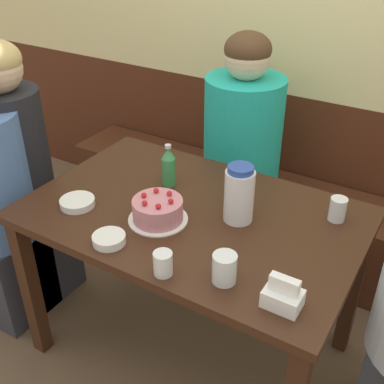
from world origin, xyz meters
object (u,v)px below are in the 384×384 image
glass_tumbler_short (163,263)px  person_pale_blue_shirt (22,186)px  napkin_holder (283,296)px  bowl_soup_white (109,239)px  glass_water_tall (224,268)px  birthday_cake (158,210)px  water_pitcher (239,194)px  bench_seat (269,219)px  person_dark_striped (241,159)px  bowl_rice_small (77,202)px  glass_shot_small (338,209)px  soju_bottle (169,166)px

glass_tumbler_short → person_pale_blue_shirt: size_ratio=0.06×
napkin_holder → glass_tumbler_short: 0.38m
bowl_soup_white → glass_water_tall: glass_water_tall is taller
birthday_cake → water_pitcher: (0.25, 0.16, 0.07)m
bench_seat → person_dark_striped: (-0.12, -0.16, 0.42)m
water_pitcher → glass_water_tall: (0.11, -0.32, -0.06)m
bowl_soup_white → bowl_rice_small: bearing=155.0°
person_dark_striped → bench_seat: bearing=144.8°
person_pale_blue_shirt → bench_seat: bearing=45.3°
bench_seat → bowl_soup_white: (-0.14, -1.14, 0.54)m
birthday_cake → glass_shot_small: birthday_cake is taller
person_dark_striped → bowl_rice_small: bearing=-18.1°
bench_seat → water_pitcher: size_ratio=11.39×
glass_shot_small → person_pale_blue_shirt: 1.41m
bowl_rice_small → glass_water_tall: size_ratio=1.36×
bowl_soup_white → bowl_rice_small: 0.28m
bowl_rice_small → person_dark_striped: bearing=71.9°
bowl_rice_small → glass_shot_small: (0.88, 0.42, 0.03)m
bowl_rice_small → glass_tumbler_short: (0.50, -0.15, 0.03)m
water_pitcher → soju_bottle: water_pitcher is taller
birthday_cake → glass_water_tall: 0.40m
bench_seat → napkin_holder: 1.34m
bench_seat → bowl_rice_small: size_ratio=18.75×
soju_bottle → glass_tumbler_short: 0.56m
glass_shot_small → person_pale_blue_shirt: (-1.36, -0.29, -0.18)m
bowl_rice_small → glass_tumbler_short: 0.53m
bowl_rice_small → glass_water_tall: (0.68, -0.08, 0.03)m
soju_bottle → bowl_soup_white: 0.44m
glass_shot_small → soju_bottle: bearing=-171.0°
water_pitcher → napkin_holder: water_pitcher is taller
bowl_soup_white → bowl_rice_small: size_ratio=0.86×
bowl_rice_small → person_pale_blue_shirt: (-0.49, 0.13, -0.14)m
birthday_cake → bowl_rice_small: (-0.32, -0.08, -0.03)m
bench_seat → person_pale_blue_shirt: (-0.89, -0.90, 0.39)m
water_pitcher → glass_tumbler_short: size_ratio=2.77×
water_pitcher → napkin_holder: bearing=-46.9°
birthday_cake → bowl_soup_white: size_ratio=1.92×
bench_seat → glass_shot_small: glass_shot_small is taller
water_pitcher → person_dark_striped: bearing=114.7°
napkin_holder → glass_water_tall: 0.19m
glass_water_tall → birthday_cake: bearing=155.6°
water_pitcher → glass_shot_small: water_pitcher is taller
glass_shot_small → person_dark_striped: person_dark_striped is taller
person_dark_striped → napkin_holder: bearing=32.0°
bowl_rice_small → person_pale_blue_shirt: 0.53m
soju_bottle → glass_tumbler_short: size_ratio=2.26×
glass_water_tall → glass_shot_small: bearing=68.9°
soju_bottle → glass_water_tall: 0.62m
birthday_cake → napkin_holder: size_ratio=2.00×
water_pitcher → soju_bottle: (-0.36, 0.08, -0.02)m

